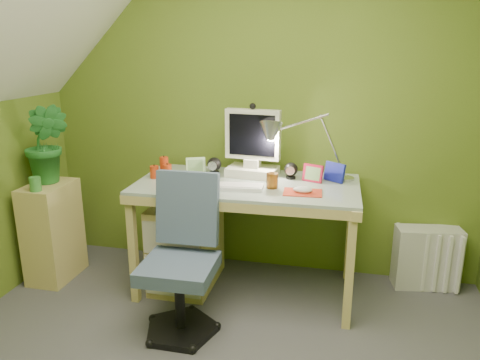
% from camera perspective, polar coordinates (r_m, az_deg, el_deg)
% --- Properties ---
extents(wall_back, '(3.20, 0.01, 2.40)m').
position_cam_1_polar(wall_back, '(3.40, 2.28, 8.44)').
color(wall_back, '#5D7724').
rests_on(wall_back, floor).
extents(desk, '(1.47, 0.76, 0.78)m').
position_cam_1_polar(desk, '(3.22, 0.83, -6.99)').
color(desk, tan).
rests_on(desk, floor).
extents(monitor, '(0.39, 0.25, 0.51)m').
position_cam_1_polar(monitor, '(3.20, 1.56, 4.93)').
color(monitor, silver).
rests_on(monitor, desk).
extents(speaker_left, '(0.11, 0.11, 0.12)m').
position_cam_1_polar(speaker_left, '(3.29, -3.16, 1.75)').
color(speaker_left, black).
rests_on(speaker_left, desk).
extents(speaker_right, '(0.11, 0.11, 0.11)m').
position_cam_1_polar(speaker_right, '(3.18, 6.23, 1.13)').
color(speaker_right, black).
rests_on(speaker_right, desk).
extents(keyboard, '(0.43, 0.17, 0.02)m').
position_cam_1_polar(keyboard, '(2.97, -1.21, -0.78)').
color(keyboard, white).
rests_on(keyboard, desk).
extents(mousepad, '(0.25, 0.18, 0.01)m').
position_cam_1_polar(mousepad, '(2.90, 7.64, -1.51)').
color(mousepad, red).
rests_on(mousepad, desk).
extents(mouse, '(0.13, 0.09, 0.04)m').
position_cam_1_polar(mouse, '(2.90, 7.65, -1.19)').
color(mouse, silver).
rests_on(mouse, mousepad).
extents(amber_tumbler, '(0.09, 0.09, 0.10)m').
position_cam_1_polar(amber_tumbler, '(2.97, 3.94, -0.08)').
color(amber_tumbler, '#975516').
rests_on(amber_tumbler, desk).
extents(candle_cluster, '(0.19, 0.17, 0.13)m').
position_cam_1_polar(candle_cluster, '(3.25, -9.49, 1.50)').
color(candle_cluster, '#BA3310').
rests_on(candle_cluster, desk).
extents(photo_frame_red, '(0.13, 0.07, 0.12)m').
position_cam_1_polar(photo_frame_red, '(3.13, 8.87, 0.82)').
color(photo_frame_red, '#B51331').
rests_on(photo_frame_red, desk).
extents(photo_frame_blue, '(0.13, 0.10, 0.13)m').
position_cam_1_polar(photo_frame_blue, '(3.16, 11.46, 0.95)').
color(photo_frame_blue, '#161E9B').
rests_on(photo_frame_blue, desk).
extents(photo_frame_green, '(0.13, 0.07, 0.12)m').
position_cam_1_polar(photo_frame_green, '(3.30, -5.42, 1.76)').
color(photo_frame_green, '#AED894').
rests_on(photo_frame_green, desk).
extents(desk_lamp, '(0.63, 0.31, 0.65)m').
position_cam_1_polar(desk_lamp, '(3.13, 9.72, 5.81)').
color(desk_lamp, '#BABABF').
rests_on(desk_lamp, desk).
extents(side_ledge, '(0.27, 0.41, 0.71)m').
position_cam_1_polar(side_ledge, '(3.66, -21.85, -5.86)').
color(side_ledge, tan).
rests_on(side_ledge, floor).
extents(potted_plant, '(0.34, 0.29, 0.56)m').
position_cam_1_polar(potted_plant, '(3.52, -22.48, 4.11)').
color(potted_plant, '#246D2A').
rests_on(potted_plant, side_ledge).
extents(green_cup, '(0.08, 0.08, 0.10)m').
position_cam_1_polar(green_cup, '(3.41, -23.68, -0.46)').
color(green_cup, '#3E8B3A').
rests_on(green_cup, side_ledge).
extents(task_chair, '(0.48, 0.48, 0.85)m').
position_cam_1_polar(task_chair, '(2.76, -7.51, -10.55)').
color(task_chair, '#43556F').
rests_on(task_chair, floor).
extents(radiator, '(0.46, 0.24, 0.44)m').
position_cam_1_polar(radiator, '(3.58, 21.79, -8.78)').
color(radiator, silver).
rests_on(radiator, floor).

